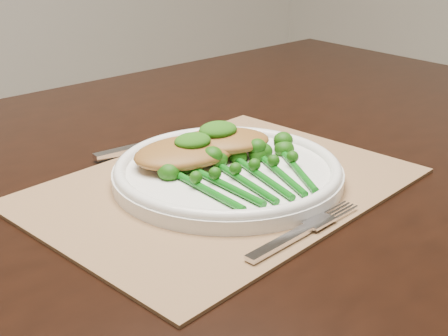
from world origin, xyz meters
TOP-DOWN VIEW (x-y plane):
  - placemat at (0.04, -0.06)m, footprint 0.50×0.41m
  - dinner_plate at (0.06, -0.05)m, footprint 0.28×0.28m
  - knife at (0.04, 0.11)m, footprint 0.21×0.02m
  - fork at (0.05, -0.20)m, footprint 0.17×0.04m
  - chicken_fillet_left at (0.03, -0.00)m, footprint 0.14×0.10m
  - chicken_fillet_right at (0.08, -0.01)m, footprint 0.14×0.12m
  - pesto_dollop_left at (0.03, -0.01)m, footprint 0.05×0.04m
  - pesto_dollop_right at (0.08, -0.00)m, footprint 0.05×0.04m
  - broccolini_bundle at (0.06, -0.10)m, footprint 0.17×0.18m

SIDE VIEW (x-z plane):
  - placemat at x=0.04m, z-range 0.75..0.75m
  - fork at x=0.05m, z-range 0.76..0.76m
  - knife at x=0.04m, z-range 0.75..0.76m
  - dinner_plate at x=0.06m, z-range 0.75..0.78m
  - broccolini_bundle at x=0.06m, z-range 0.76..0.79m
  - chicken_fillet_left at x=0.03m, z-range 0.77..0.80m
  - chicken_fillet_right at x=0.08m, z-range 0.78..0.80m
  - pesto_dollop_left at x=0.03m, z-range 0.79..0.81m
  - pesto_dollop_right at x=0.08m, z-range 0.79..0.81m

